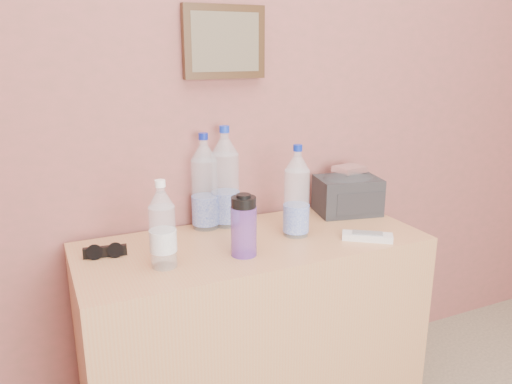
# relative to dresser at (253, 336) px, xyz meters

# --- Properties ---
(picture_frame) EXTENTS (0.30, 0.03, 0.25)m
(picture_frame) POSITION_rel_dresser_xyz_m (0.00, 0.24, 1.03)
(picture_frame) COLOR #382311
(picture_frame) RESTS_ON room_shell
(dresser) EXTENTS (1.19, 0.50, 0.74)m
(dresser) POSITION_rel_dresser_xyz_m (0.00, 0.00, 0.00)
(dresser) COLOR #A87C51
(dresser) RESTS_ON ground
(pet_large_b) EXTENTS (0.10, 0.10, 0.35)m
(pet_large_b) POSITION_rel_dresser_xyz_m (-0.10, 0.19, 0.53)
(pet_large_b) COLOR white
(pet_large_b) RESTS_ON dresser
(pet_large_c) EXTENTS (0.10, 0.10, 0.37)m
(pet_large_c) POSITION_rel_dresser_xyz_m (-0.03, 0.19, 0.54)
(pet_large_c) COLOR silver
(pet_large_c) RESTS_ON dresser
(pet_large_d) EXTENTS (0.09, 0.09, 0.32)m
(pet_large_d) POSITION_rel_dresser_xyz_m (0.16, -0.01, 0.51)
(pet_large_d) COLOR #CFE9FF
(pet_large_d) RESTS_ON dresser
(pet_small) EXTENTS (0.08, 0.08, 0.27)m
(pet_small) POSITION_rel_dresser_xyz_m (-0.33, -0.08, 0.49)
(pet_small) COLOR silver
(pet_small) RESTS_ON dresser
(nalgene_bottle) EXTENTS (0.08, 0.08, 0.20)m
(nalgene_bottle) POSITION_rel_dresser_xyz_m (-0.08, -0.10, 0.47)
(nalgene_bottle) COLOR #663AA9
(nalgene_bottle) RESTS_ON dresser
(sunglasses) EXTENTS (0.14, 0.07, 0.03)m
(sunglasses) POSITION_rel_dresser_xyz_m (-0.48, 0.07, 0.39)
(sunglasses) COLOR black
(sunglasses) RESTS_ON dresser
(ac_remote) EXTENTS (0.17, 0.14, 0.02)m
(ac_remote) POSITION_rel_dresser_xyz_m (0.36, -0.16, 0.38)
(ac_remote) COLOR silver
(ac_remote) RESTS_ON dresser
(toiletry_bag) EXTENTS (0.27, 0.22, 0.16)m
(toiletry_bag) POSITION_rel_dresser_xyz_m (0.47, 0.12, 0.45)
(toiletry_bag) COLOR black
(toiletry_bag) RESTS_ON dresser
(foil_packet) EXTENTS (0.12, 0.11, 0.02)m
(foil_packet) POSITION_rel_dresser_xyz_m (0.48, 0.14, 0.55)
(foil_packet) COLOR white
(foil_packet) RESTS_ON toiletry_bag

